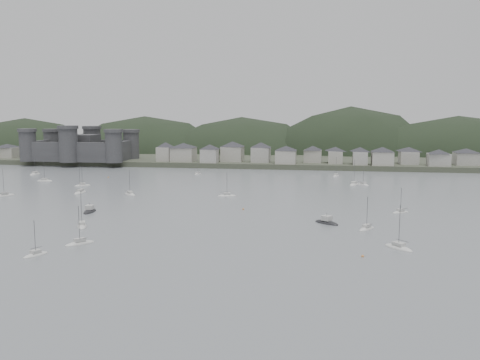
# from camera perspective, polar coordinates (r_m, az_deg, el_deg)

# --- Properties ---
(ground) EXTENTS (900.00, 900.00, 0.00)m
(ground) POSITION_cam_1_polar(r_m,az_deg,el_deg) (133.60, -5.44, -6.62)
(ground) COLOR slate
(ground) RESTS_ON ground
(far_shore_land) EXTENTS (900.00, 250.00, 3.00)m
(far_shore_land) POSITION_cam_1_polar(r_m,az_deg,el_deg) (422.61, 5.01, 3.16)
(far_shore_land) COLOR #383D2D
(far_shore_land) RESTS_ON ground
(forested_ridge) EXTENTS (851.55, 103.94, 102.57)m
(forested_ridge) POSITION_cam_1_polar(r_m,az_deg,el_deg) (397.98, 5.39, 1.05)
(forested_ridge) COLOR black
(forested_ridge) RESTS_ON ground
(castle) EXTENTS (66.00, 43.00, 20.00)m
(castle) POSITION_cam_1_polar(r_m,az_deg,el_deg) (342.28, -17.15, 3.47)
(castle) COLOR #37373A
(castle) RESTS_ON far_shore_land
(waterfront_town) EXTENTS (451.48, 28.46, 12.92)m
(waterfront_town) POSITION_cam_1_polar(r_m,az_deg,el_deg) (309.80, 12.70, 2.81)
(waterfront_town) COLOR #9F9D91
(waterfront_town) RESTS_ON far_shore_land
(sailboat_lead) EXTENTS (3.53, 6.77, 8.88)m
(sailboat_lead) POSITION_cam_1_polar(r_m,az_deg,el_deg) (276.32, -4.68, 0.67)
(sailboat_lead) COLOR silver
(sailboat_lead) RESTS_ON ground
(moored_fleet) EXTENTS (217.12, 171.54, 12.93)m
(moored_fleet) POSITION_cam_1_polar(r_m,az_deg,el_deg) (194.58, -8.21, -2.19)
(moored_fleet) COLOR silver
(moored_fleet) RESTS_ON ground
(motor_launch_near) EXTENTS (8.40, 7.58, 3.99)m
(motor_launch_near) POSITION_cam_1_polar(r_m,az_deg,el_deg) (154.77, 9.54, -4.65)
(motor_launch_near) COLOR black
(motor_launch_near) RESTS_ON ground
(motor_launch_far) EXTENTS (3.99, 8.82, 4.03)m
(motor_launch_far) POSITION_cam_1_polar(r_m,az_deg,el_deg) (177.17, -16.25, -3.32)
(motor_launch_far) COLOR black
(motor_launch_far) RESTS_ON ground
(mooring_buoys) EXTENTS (126.89, 128.64, 0.70)m
(mooring_buoys) POSITION_cam_1_polar(r_m,az_deg,el_deg) (190.84, -3.40, -2.33)
(mooring_buoys) COLOR #CB8343
(mooring_buoys) RESTS_ON ground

